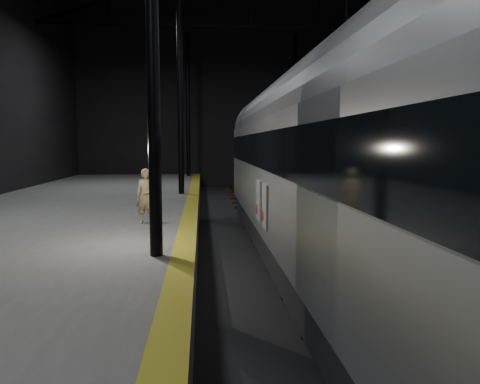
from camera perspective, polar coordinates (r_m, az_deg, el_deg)
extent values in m
plane|color=black|center=(14.28, 7.03, -7.50)|extent=(44.00, 44.00, 0.00)
cube|color=#565653|center=(14.64, -23.20, -5.60)|extent=(9.00, 43.80, 1.00)
cube|color=olive|center=(13.80, -6.28, -3.70)|extent=(0.50, 43.80, 0.01)
cube|color=#3F3328|center=(14.12, 4.16, -6.92)|extent=(0.08, 43.00, 0.14)
cube|color=#3F3328|center=(14.40, 9.87, -6.73)|extent=(0.08, 43.00, 0.14)
cube|color=black|center=(14.27, 7.04, -7.26)|extent=(2.40, 42.00, 0.12)
cylinder|color=black|center=(10.01, -10.69, 21.44)|extent=(0.26, 0.26, 10.00)
cylinder|color=black|center=(21.79, -7.32, 12.99)|extent=(0.26, 0.26, 10.00)
cylinder|color=black|center=(22.76, 12.67, 12.59)|extent=(0.26, 0.26, 10.00)
cylinder|color=black|center=(33.72, -6.37, 10.48)|extent=(0.26, 0.26, 10.00)
cylinder|color=black|center=(34.35, 6.62, 10.40)|extent=(0.26, 0.26, 10.00)
cube|color=black|center=(28.54, 1.27, 19.50)|extent=(23.60, 0.15, 0.18)
cube|color=#929499|center=(11.80, 9.32, 1.76)|extent=(2.80, 19.32, 2.90)
cube|color=black|center=(12.07, 9.17, -6.87)|extent=(2.56, 18.93, 0.82)
cube|color=black|center=(11.77, 9.37, 5.04)|extent=(2.86, 19.03, 0.87)
cylinder|color=slate|center=(11.79, 9.44, 8.80)|extent=(2.74, 19.12, 2.74)
cube|color=black|center=(18.65, 4.19, -3.39)|extent=(1.74, 2.12, 0.34)
cube|color=silver|center=(10.65, 3.03, -1.76)|extent=(0.04, 0.72, 1.01)
cube|color=silver|center=(11.79, 2.28, -1.01)|extent=(0.04, 0.72, 1.01)
cylinder|color=#9D2413|center=(10.85, 2.80, -2.90)|extent=(0.03, 0.25, 0.25)
cylinder|color=#9D2413|center=(11.99, 2.08, -2.05)|extent=(0.03, 0.25, 0.25)
imported|color=tan|center=(13.74, -11.38, -0.48)|extent=(0.62, 0.44, 1.60)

